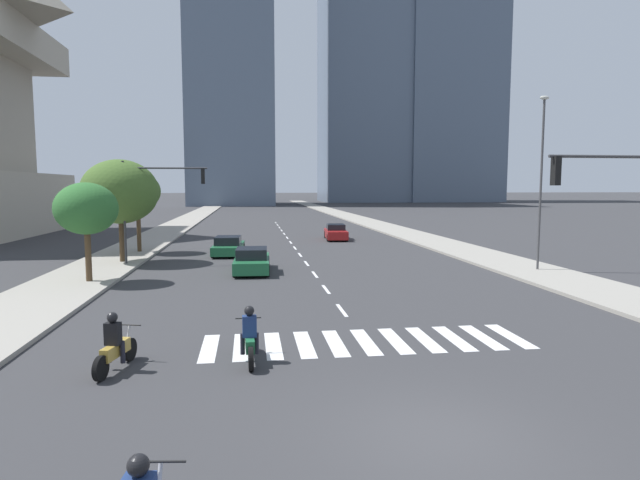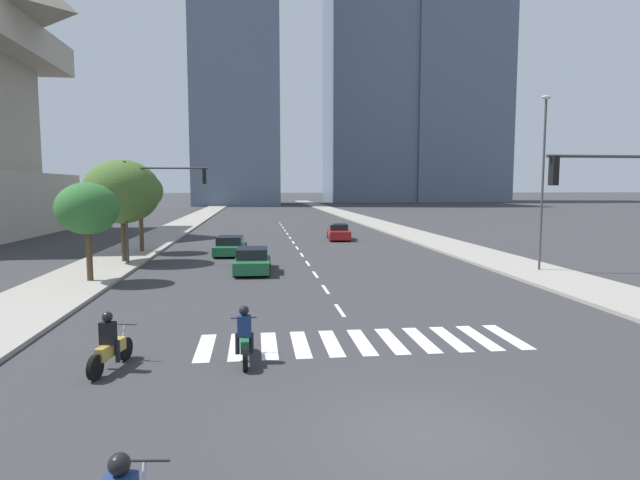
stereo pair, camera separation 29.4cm
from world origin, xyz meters
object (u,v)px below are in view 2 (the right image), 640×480
at_px(traffic_signal_far, 157,193).
at_px(street_lamp_east, 543,172).
at_px(street_tree_nearest, 87,209).
at_px(motorcycle_third, 110,347).
at_px(sedan_green_0, 230,246).
at_px(sedan_red_1, 338,233).
at_px(street_tree_third, 140,192).
at_px(traffic_signal_near, 634,200).
at_px(street_tree_second, 122,192).
at_px(sedan_green_2, 253,261).
at_px(motorcycle_lead, 244,339).

relative_size(traffic_signal_far, street_lamp_east, 0.64).
distance_m(street_lamp_east, street_tree_nearest, 22.74).
height_order(motorcycle_third, sedan_green_0, motorcycle_third).
distance_m(sedan_red_1, street_tree_third, 17.05).
height_order(motorcycle_third, sedan_red_1, motorcycle_third).
bearing_deg(traffic_signal_near, sedan_red_1, -80.68).
xyz_separation_m(street_lamp_east, street_tree_second, (-22.67, 6.04, -1.06)).
relative_size(sedan_red_1, traffic_signal_near, 0.81).
height_order(motorcycle_third, street_lamp_east, street_lamp_east).
bearing_deg(traffic_signal_far, street_tree_nearest, -110.75).
bearing_deg(traffic_signal_far, sedan_green_2, -30.70).
xyz_separation_m(sedan_red_1, sedan_green_2, (-7.26, -16.58, -0.01)).
height_order(traffic_signal_far, street_tree_nearest, traffic_signal_far).
height_order(sedan_green_0, street_tree_nearest, street_tree_nearest).
bearing_deg(street_tree_third, street_tree_nearest, -90.00).
height_order(sedan_green_0, sedan_red_1, sedan_red_1).
relative_size(traffic_signal_far, street_tree_nearest, 1.27).
bearing_deg(sedan_red_1, traffic_signal_near, 13.43).
height_order(sedan_green_2, street_tree_second, street_tree_second).
bearing_deg(traffic_signal_near, street_tree_second, -40.43).
bearing_deg(motorcycle_lead, street_lamp_east, -52.84).
relative_size(sedan_green_0, street_tree_nearest, 1.03).
bearing_deg(sedan_green_2, street_lamp_east, -95.54).
height_order(traffic_signal_near, street_tree_nearest, traffic_signal_near).
bearing_deg(street_tree_third, traffic_signal_near, -47.80).
distance_m(sedan_green_0, sedan_green_2, 7.55).
bearing_deg(traffic_signal_near, motorcycle_lead, 8.57).
bearing_deg(street_tree_third, motorcycle_third, -80.13).
relative_size(motorcycle_third, traffic_signal_near, 0.35).
relative_size(sedan_green_2, street_tree_nearest, 1.01).
bearing_deg(sedan_green_0, motorcycle_third, 178.54).
relative_size(street_tree_second, street_tree_third, 1.11).
bearing_deg(motorcycle_lead, street_tree_third, 15.29).
relative_size(motorcycle_lead, sedan_red_1, 0.45).
xyz_separation_m(sedan_green_0, sedan_green_2, (1.51, -7.40, 0.02)).
height_order(street_tree_nearest, street_tree_second, street_tree_second).
xyz_separation_m(street_tree_nearest, street_tree_second, (0.00, 6.53, 0.73)).
xyz_separation_m(motorcycle_third, traffic_signal_near, (15.49, 2.09, 3.52)).
bearing_deg(sedan_green_2, sedan_green_0, 13.55).
bearing_deg(motorcycle_lead, sedan_red_1, -15.63).
bearing_deg(sedan_green_0, street_tree_second, 122.55).
height_order(traffic_signal_near, traffic_signal_far, traffic_signal_far).
height_order(traffic_signal_far, street_tree_second, street_tree_second).
xyz_separation_m(motorcycle_lead, sedan_green_0, (-1.37, 21.92, -0.01)).
bearing_deg(traffic_signal_far, traffic_signal_near, -42.29).
xyz_separation_m(sedan_green_0, street_tree_third, (-6.05, 1.56, 3.63)).
bearing_deg(street_lamp_east, street_tree_second, 165.09).
xyz_separation_m(traffic_signal_far, street_lamp_east, (20.51, -5.21, 1.12)).
xyz_separation_m(sedan_green_2, traffic_signal_near, (12.06, -12.68, 3.51)).
bearing_deg(street_tree_third, traffic_signal_far, -69.45).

